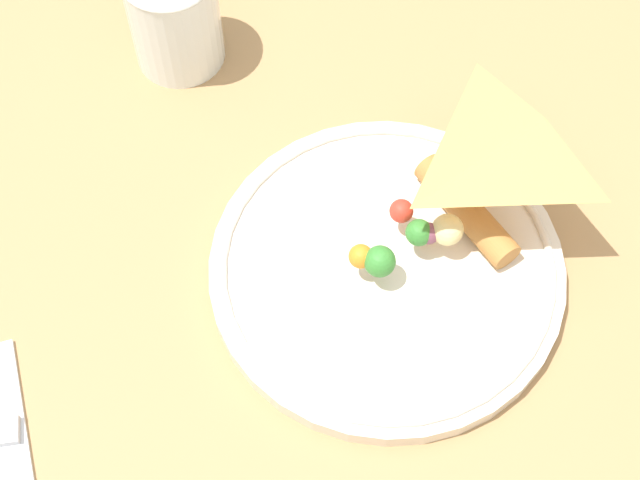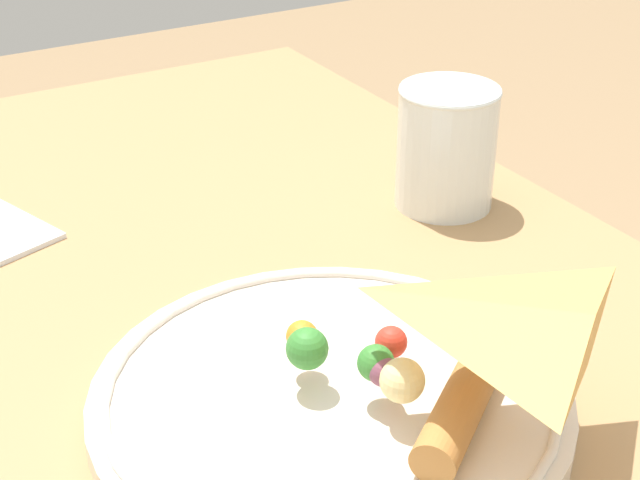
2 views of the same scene
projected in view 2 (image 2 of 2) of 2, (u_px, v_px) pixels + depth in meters
The scene contains 2 objects.
plate_pizza at pixel (338, 395), 0.54m from camera, with size 0.27×0.27×0.06m.
milk_glass at pixel (446, 153), 0.75m from camera, with size 0.08×0.08×0.10m.
Camera 2 is at (-0.34, 0.12, 1.06)m, focal length 55.00 mm.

